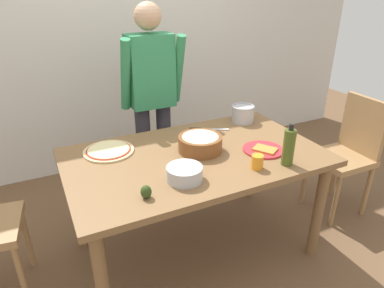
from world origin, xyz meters
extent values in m
plane|color=brown|center=(0.00, 0.00, 0.00)|extent=(8.00, 8.00, 0.00)
cube|color=silver|center=(0.00, 1.60, 1.30)|extent=(5.60, 0.10, 2.60)
cube|color=brown|center=(0.00, 0.00, 0.74)|extent=(1.60, 0.96, 0.04)
cylinder|color=brown|center=(-0.72, -0.40, 0.36)|extent=(0.07, 0.07, 0.72)
cylinder|color=brown|center=(0.72, -0.40, 0.36)|extent=(0.07, 0.07, 0.72)
cylinder|color=brown|center=(-0.72, 0.40, 0.36)|extent=(0.07, 0.07, 0.72)
cylinder|color=brown|center=(0.72, 0.40, 0.36)|extent=(0.07, 0.07, 0.72)
cylinder|color=#2D2D38|center=(-0.10, 0.76, 0.42)|extent=(0.12, 0.12, 0.85)
cylinder|color=#2D2D38|center=(0.08, 0.76, 0.42)|extent=(0.12, 0.12, 0.85)
cube|color=#338C59|center=(-0.01, 0.76, 1.12)|extent=(0.34, 0.20, 0.55)
cylinder|color=#338C59|center=(-0.22, 0.71, 1.12)|extent=(0.07, 0.21, 0.55)
cylinder|color=#338C59|center=(0.20, 0.71, 1.12)|extent=(0.07, 0.21, 0.55)
sphere|color=tan|center=(-0.01, 0.76, 1.52)|extent=(0.20, 0.20, 0.20)
cylinder|color=#A37A4C|center=(-1.10, 0.00, 0.23)|extent=(0.04, 0.04, 0.45)
cylinder|color=#A37A4C|center=(-1.06, 0.34, 0.23)|extent=(0.04, 0.04, 0.45)
cube|color=#A37A4C|center=(1.25, -0.07, 0.47)|extent=(0.41, 0.41, 0.05)
cube|color=#A37A4C|center=(1.43, -0.08, 0.72)|extent=(0.05, 0.38, 0.45)
cylinder|color=#A37A4C|center=(1.08, 0.10, 0.23)|extent=(0.04, 0.04, 0.45)
cylinder|color=#A37A4C|center=(1.08, -0.24, 0.23)|extent=(0.04, 0.04, 0.45)
cylinder|color=#A37A4C|center=(1.42, 0.09, 0.23)|extent=(0.04, 0.04, 0.45)
cylinder|color=#A37A4C|center=(1.42, -0.25, 0.23)|extent=(0.04, 0.04, 0.45)
cylinder|color=beige|center=(-0.48, 0.27, 0.77)|extent=(0.32, 0.32, 0.01)
cylinder|color=#B22D1E|center=(-0.48, 0.27, 0.77)|extent=(0.28, 0.28, 0.00)
cylinder|color=beige|center=(-0.48, 0.27, 0.78)|extent=(0.26, 0.26, 0.00)
cylinder|color=red|center=(0.41, -0.14, 0.77)|extent=(0.26, 0.26, 0.01)
cube|color=#CC8438|center=(0.41, -0.16, 0.78)|extent=(0.16, 0.17, 0.01)
cylinder|color=brown|center=(0.05, 0.03, 0.81)|extent=(0.28, 0.28, 0.10)
ellipsoid|color=beige|center=(0.05, 0.03, 0.85)|extent=(0.25, 0.25, 0.05)
cylinder|color=#B7B7BC|center=(-0.19, -0.25, 0.80)|extent=(0.20, 0.20, 0.08)
cylinder|color=#47561E|center=(0.43, -0.35, 0.87)|extent=(0.07, 0.07, 0.22)
cylinder|color=black|center=(0.43, -0.35, 1.00)|extent=(0.03, 0.03, 0.04)
cylinder|color=#B7B7BC|center=(0.58, 0.34, 0.82)|extent=(0.17, 0.17, 0.12)
torus|color=#A5A5AD|center=(0.58, 0.34, 0.88)|extent=(0.17, 0.17, 0.01)
cylinder|color=orange|center=(0.24, -0.32, 0.80)|extent=(0.07, 0.07, 0.08)
cube|color=silver|center=(0.29, 0.29, 0.76)|extent=(0.21, 0.11, 0.01)
cube|color=black|center=(0.17, 0.34, 0.77)|extent=(0.09, 0.06, 0.02)
ellipsoid|color=#2D4219|center=(-0.44, -0.32, 0.80)|extent=(0.06, 0.06, 0.07)
camera|label=1|loc=(-0.87, -1.73, 1.75)|focal=32.25mm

